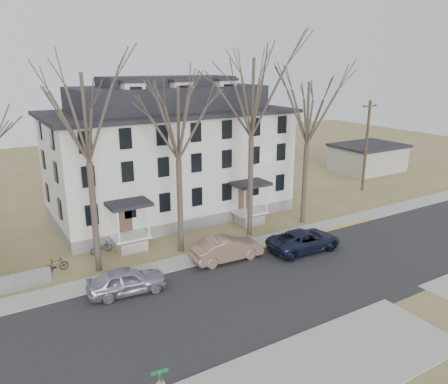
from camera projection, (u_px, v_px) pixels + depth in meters
ground at (328, 291)px, 26.14m from camera, size 120.00×120.00×0.00m
main_road at (306, 277)px, 27.79m from camera, size 120.00×10.00×0.04m
far_sidewalk at (252, 245)px, 32.71m from camera, size 120.00×2.00×0.08m
yellow_curb at (311, 236)px, 34.45m from camera, size 14.00×0.25×0.06m
boarding_house at (170, 154)px, 38.36m from camera, size 20.80×12.36×12.05m
distant_building at (368, 157)px, 54.98m from camera, size 8.50×6.50×3.35m
tree_far_left at (85, 112)px, 25.79m from camera, size 8.40×8.40×13.72m
tree_mid_left at (177, 118)px, 28.98m from camera, size 7.80×7.80×12.74m
tree_center at (252, 92)px, 31.53m from camera, size 9.00×9.00×14.70m
tree_mid_right at (309, 109)px, 34.68m from camera, size 7.80×7.80×12.74m
utility_pole_far at (366, 145)px, 45.42m from camera, size 2.00×0.28×9.50m
car_silver at (127, 281)px, 25.67m from camera, size 4.78×2.35×1.57m
car_tan at (227, 249)px, 29.97m from camera, size 5.12×2.00×1.66m
car_navy at (304, 241)px, 31.56m from camera, size 5.65×2.83×1.53m
bicycle_left at (101, 248)px, 31.09m from camera, size 1.69×0.75×0.86m
bicycle_right at (56, 266)px, 28.30m from camera, size 1.62×0.61×0.95m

